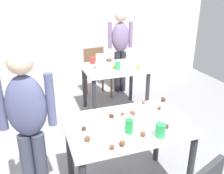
% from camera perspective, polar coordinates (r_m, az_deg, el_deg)
% --- Properties ---
extents(wall_back, '(6.40, 0.10, 2.60)m').
position_cam_1_polar(wall_back, '(5.07, -12.12, 14.87)').
color(wall_back, silver).
rests_on(wall_back, ground_plane).
extents(dining_table_near, '(1.11, 0.74, 0.75)m').
position_cam_1_polar(dining_table_near, '(2.32, 3.62, -10.61)').
color(dining_table_near, white).
rests_on(dining_table_near, ground_plane).
extents(dining_table_far, '(0.96, 0.75, 0.75)m').
position_cam_1_polar(dining_table_far, '(3.86, 0.62, 2.97)').
color(dining_table_far, silver).
rests_on(dining_table_far, ground_plane).
extents(chair_far_table, '(0.47, 0.47, 0.87)m').
position_cam_1_polar(chair_far_table, '(4.54, -3.55, 4.08)').
color(chair_far_table, brown).
rests_on(chair_far_table, ground_plane).
extents(person_girl_near, '(0.46, 0.24, 1.48)m').
position_cam_1_polar(person_girl_near, '(2.14, -18.60, -7.27)').
color(person_girl_near, '#383D4C').
rests_on(person_girl_near, ground_plane).
extents(person_adult_far, '(0.46, 0.24, 1.52)m').
position_cam_1_polar(person_adult_far, '(4.61, 1.92, 9.71)').
color(person_adult_far, '#28282D').
rests_on(person_adult_far, ground_plane).
extents(mixing_bowl, '(0.17, 0.17, 0.07)m').
position_cam_1_polar(mixing_bowl, '(2.16, -1.59, -8.86)').
color(mixing_bowl, white).
rests_on(mixing_bowl, dining_table_near).
extents(soda_can, '(0.07, 0.07, 0.12)m').
position_cam_1_polar(soda_can, '(2.10, 3.94, -8.98)').
color(soda_can, '#198438').
rests_on(soda_can, dining_table_near).
extents(fork_near, '(0.17, 0.02, 0.01)m').
position_cam_1_polar(fork_near, '(2.35, 10.71, -7.31)').
color(fork_near, silver).
rests_on(fork_near, dining_table_near).
extents(cup_near_0, '(0.08, 0.08, 0.10)m').
position_cam_1_polar(cup_near_0, '(2.20, 3.52, -7.73)').
color(cup_near_0, white).
rests_on(cup_near_0, dining_table_near).
extents(cup_near_1, '(0.09, 0.09, 0.12)m').
position_cam_1_polar(cup_near_1, '(2.09, 10.98, -9.65)').
color(cup_near_1, green).
rests_on(cup_near_1, dining_table_near).
extents(cake_ball_0, '(0.05, 0.05, 0.05)m').
position_cam_1_polar(cake_ball_0, '(2.01, -5.68, -11.70)').
color(cake_ball_0, brown).
rests_on(cake_ball_0, dining_table_near).
extents(cake_ball_1, '(0.04, 0.04, 0.04)m').
position_cam_1_polar(cake_ball_1, '(2.22, 12.34, -8.77)').
color(cake_ball_1, '#3D2319').
rests_on(cake_ball_1, dining_table_near).
extents(cake_ball_2, '(0.05, 0.05, 0.05)m').
position_cam_1_polar(cake_ball_2, '(2.70, 11.65, -2.83)').
color(cake_ball_2, '#3D2319').
rests_on(cake_ball_2, dining_table_near).
extents(cake_ball_3, '(0.05, 0.05, 0.05)m').
position_cam_1_polar(cake_ball_3, '(1.96, 2.34, -12.74)').
color(cake_ball_3, brown).
rests_on(cake_ball_3, dining_table_near).
extents(cake_ball_4, '(0.05, 0.05, 0.05)m').
position_cam_1_polar(cake_ball_4, '(2.38, 4.69, -6.00)').
color(cake_ball_4, brown).
rests_on(cake_ball_4, dining_table_near).
extents(cake_ball_5, '(0.04, 0.04, 0.04)m').
position_cam_1_polar(cake_ball_5, '(2.52, 10.75, -4.76)').
color(cake_ball_5, brown).
rests_on(cake_ball_5, dining_table_near).
extents(cake_ball_6, '(0.05, 0.05, 0.05)m').
position_cam_1_polar(cake_ball_6, '(2.32, -0.14, -6.69)').
color(cake_ball_6, '#3D2319').
rests_on(cake_ball_6, dining_table_near).
extents(cake_ball_7, '(0.04, 0.04, 0.04)m').
position_cam_1_polar(cake_ball_7, '(1.92, 0.01, -13.57)').
color(cake_ball_7, brown).
rests_on(cake_ball_7, dining_table_near).
extents(cake_ball_8, '(0.05, 0.05, 0.05)m').
position_cam_1_polar(cake_ball_8, '(2.08, 7.11, -10.62)').
color(cake_ball_8, brown).
rests_on(cake_ball_8, dining_table_near).
extents(cake_ball_9, '(0.04, 0.04, 0.04)m').
position_cam_1_polar(cake_ball_9, '(2.62, 7.24, -3.45)').
color(cake_ball_9, brown).
rests_on(cake_ball_9, dining_table_near).
extents(cake_ball_10, '(0.04, 0.04, 0.04)m').
position_cam_1_polar(cake_ball_10, '(2.37, 2.52, -6.26)').
color(cake_ball_10, '#3D2319').
rests_on(cake_ball_10, dining_table_near).
extents(cake_ball_11, '(0.04, 0.04, 0.04)m').
position_cam_1_polar(cake_ball_11, '(2.15, -6.46, -9.40)').
color(cake_ball_11, '#3D2319').
rests_on(cake_ball_11, dining_table_near).
extents(pitcher_far, '(0.13, 0.13, 0.23)m').
position_cam_1_polar(pitcher_far, '(3.66, -2.72, 5.70)').
color(pitcher_far, white).
rests_on(pitcher_far, dining_table_far).
extents(cup_far_0, '(0.08, 0.08, 0.12)m').
position_cam_1_polar(cup_far_0, '(3.67, 1.30, 4.87)').
color(cup_far_0, green).
rests_on(cup_far_0, dining_table_far).
extents(cup_far_1, '(0.07, 0.07, 0.11)m').
position_cam_1_polar(cup_far_1, '(3.68, 6.85, 4.73)').
color(cup_far_1, white).
rests_on(cup_far_1, dining_table_far).
extents(cup_far_2, '(0.09, 0.09, 0.11)m').
position_cam_1_polar(cup_far_2, '(3.65, 4.15, 4.70)').
color(cup_far_2, white).
rests_on(cup_far_2, dining_table_far).
extents(cup_far_3, '(0.08, 0.08, 0.11)m').
position_cam_1_polar(cup_far_3, '(3.96, -4.46, 6.03)').
color(cup_far_3, red).
rests_on(cup_far_3, dining_table_far).
extents(donut_far_0, '(0.11, 0.11, 0.03)m').
position_cam_1_polar(donut_far_0, '(4.02, -3.12, 5.73)').
color(donut_far_0, white).
rests_on(donut_far_0, dining_table_far).
extents(donut_far_1, '(0.11, 0.11, 0.03)m').
position_cam_1_polar(donut_far_1, '(4.12, -0.66, 6.16)').
color(donut_far_1, brown).
rests_on(donut_far_1, dining_table_far).
extents(donut_far_2, '(0.13, 0.13, 0.04)m').
position_cam_1_polar(donut_far_2, '(3.82, 6.35, 4.80)').
color(donut_far_2, gold).
rests_on(donut_far_2, dining_table_far).
extents(donut_far_3, '(0.13, 0.13, 0.04)m').
position_cam_1_polar(donut_far_3, '(3.79, 0.69, 4.82)').
color(donut_far_3, gold).
rests_on(donut_far_3, dining_table_far).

